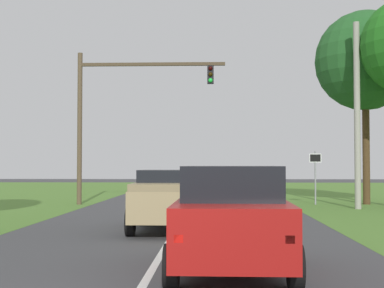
# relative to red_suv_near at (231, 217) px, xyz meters

# --- Properties ---
(ground_plane) EXTENTS (120.00, 120.00, 0.00)m
(ground_plane) POSITION_rel_red_suv_near_xyz_m (-1.51, 8.35, -1.04)
(ground_plane) COLOR #424244
(red_suv_near) EXTENTS (2.29, 4.48, 1.98)m
(red_suv_near) POSITION_rel_red_suv_near_xyz_m (0.00, 0.00, 0.00)
(red_suv_near) COLOR #9E1411
(red_suv_near) RESTS_ON ground_plane
(pickup_truck_lead) EXTENTS (2.14, 4.83, 1.85)m
(pickup_truck_lead) POSITION_rel_red_suv_near_xyz_m (-1.71, 6.69, -0.07)
(pickup_truck_lead) COLOR tan
(pickup_truck_lead) RESTS_ON ground_plane
(traffic_light) EXTENTS (7.45, 0.40, 7.66)m
(traffic_light) POSITION_rel_red_suv_near_xyz_m (-5.15, 17.92, 4.02)
(traffic_light) COLOR brown
(traffic_light) RESTS_ON ground_plane
(keep_moving_sign) EXTENTS (0.60, 0.09, 2.68)m
(keep_moving_sign) POSITION_rel_red_suv_near_xyz_m (4.76, 18.23, 0.67)
(keep_moving_sign) COLOR gray
(keep_moving_sign) RESTS_ON ground_plane
(oak_tree_right) EXTENTS (5.06, 5.06, 9.82)m
(oak_tree_right) POSITION_rel_red_suv_near_xyz_m (7.38, 18.57, 6.23)
(oak_tree_right) COLOR #4C351E
(oak_tree_right) RESTS_ON ground_plane
(utility_pole_right) EXTENTS (0.28, 0.28, 8.50)m
(utility_pole_right) POSITION_rel_red_suv_near_xyz_m (6.18, 15.46, 3.21)
(utility_pole_right) COLOR #9E998E
(utility_pole_right) RESTS_ON ground_plane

